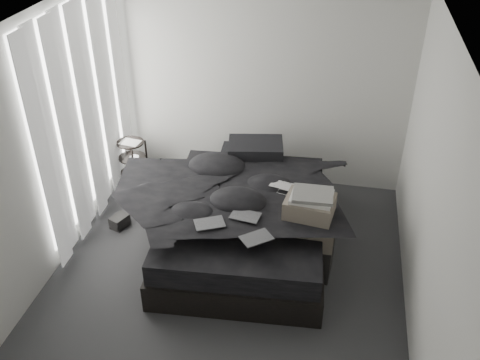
% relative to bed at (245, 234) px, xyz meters
% --- Properties ---
extents(floor, '(3.60, 4.20, 0.01)m').
position_rel_bed_xyz_m(floor, '(-0.09, -0.64, -0.15)').
color(floor, '#303033').
rests_on(floor, ground).
extents(ceiling, '(3.60, 4.20, 0.01)m').
position_rel_bed_xyz_m(ceiling, '(-0.09, -0.64, 2.45)').
color(ceiling, white).
rests_on(ceiling, ground).
extents(wall_back, '(3.60, 0.01, 2.60)m').
position_rel_bed_xyz_m(wall_back, '(-0.09, 1.46, 1.15)').
color(wall_back, beige).
rests_on(wall_back, ground).
extents(wall_left, '(0.01, 4.20, 2.60)m').
position_rel_bed_xyz_m(wall_left, '(-1.89, -0.64, 1.15)').
color(wall_left, beige).
rests_on(wall_left, ground).
extents(wall_right, '(0.01, 4.20, 2.60)m').
position_rel_bed_xyz_m(wall_right, '(1.71, -0.64, 1.15)').
color(wall_right, beige).
rests_on(wall_right, ground).
extents(window_left, '(0.02, 2.00, 2.30)m').
position_rel_bed_xyz_m(window_left, '(-1.87, 0.26, 1.20)').
color(window_left, white).
rests_on(window_left, wall_left).
extents(curtain_left, '(0.06, 2.12, 2.48)m').
position_rel_bed_xyz_m(curtain_left, '(-1.82, 0.26, 1.13)').
color(curtain_left, white).
rests_on(curtain_left, wall_left).
extents(bed, '(1.86, 2.37, 0.31)m').
position_rel_bed_xyz_m(bed, '(0.00, 0.00, 0.00)').
color(bed, black).
rests_on(bed, floor).
extents(mattress, '(1.79, 2.30, 0.24)m').
position_rel_bed_xyz_m(mattress, '(-0.00, -0.00, 0.27)').
color(mattress, black).
rests_on(mattress, bed).
extents(duvet, '(1.80, 2.04, 0.26)m').
position_rel_bed_xyz_m(duvet, '(0.00, -0.05, 0.53)').
color(duvet, black).
rests_on(duvet, mattress).
extents(pillow_lower, '(0.71, 0.51, 0.15)m').
position_rel_bed_xyz_m(pillow_lower, '(-0.12, 0.87, 0.47)').
color(pillow_lower, black).
rests_on(pillow_lower, mattress).
extents(pillow_upper, '(0.70, 0.54, 0.14)m').
position_rel_bed_xyz_m(pillow_upper, '(-0.04, 0.85, 0.62)').
color(pillow_upper, black).
rests_on(pillow_upper, pillow_lower).
extents(laptop, '(0.41, 0.31, 0.03)m').
position_rel_bed_xyz_m(laptop, '(0.41, 0.08, 0.67)').
color(laptop, silver).
rests_on(laptop, duvet).
extents(comic_a, '(0.34, 0.29, 0.01)m').
position_rel_bed_xyz_m(comic_a, '(-0.23, -0.62, 0.66)').
color(comic_a, black).
rests_on(comic_a, duvet).
extents(comic_b, '(0.31, 0.22, 0.01)m').
position_rel_bed_xyz_m(comic_b, '(0.09, -0.43, 0.67)').
color(comic_b, black).
rests_on(comic_b, duvet).
extents(comic_c, '(0.34, 0.32, 0.01)m').
position_rel_bed_xyz_m(comic_c, '(0.25, -0.75, 0.67)').
color(comic_c, black).
rests_on(comic_c, duvet).
extents(side_stand, '(0.43, 0.43, 0.63)m').
position_rel_bed_xyz_m(side_stand, '(-1.65, 0.93, 0.16)').
color(side_stand, black).
rests_on(side_stand, floor).
extents(papers, '(0.27, 0.21, 0.01)m').
position_rel_bed_xyz_m(papers, '(-1.64, 0.91, 0.48)').
color(papers, white).
rests_on(papers, side_stand).
extents(floor_books, '(0.22, 0.25, 0.15)m').
position_rel_bed_xyz_m(floor_books, '(-1.50, 0.05, -0.08)').
color(floor_books, black).
rests_on(floor_books, floor).
extents(box_lower, '(0.56, 0.45, 0.39)m').
position_rel_bed_xyz_m(box_lower, '(0.71, -0.25, 0.04)').
color(box_lower, black).
rests_on(box_lower, floor).
extents(box_mid, '(0.50, 0.39, 0.30)m').
position_rel_bed_xyz_m(box_mid, '(0.72, -0.26, 0.38)').
color(box_mid, '#665C51').
rests_on(box_mid, box_lower).
extents(box_upper, '(0.51, 0.44, 0.21)m').
position_rel_bed_xyz_m(box_upper, '(0.69, -0.24, 0.64)').
color(box_upper, '#665C51').
rests_on(box_upper, box_mid).
extents(art_book_white, '(0.42, 0.35, 0.04)m').
position_rel_bed_xyz_m(art_book_white, '(0.71, -0.25, 0.76)').
color(art_book_white, silver).
rests_on(art_book_white, box_upper).
extents(art_book_snake, '(0.40, 0.32, 0.04)m').
position_rel_bed_xyz_m(art_book_snake, '(0.72, -0.26, 0.80)').
color(art_book_snake, silver).
rests_on(art_book_snake, art_book_white).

